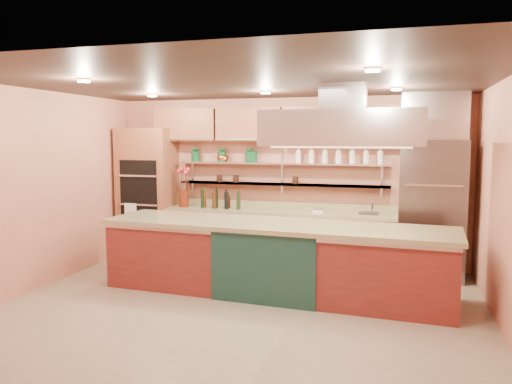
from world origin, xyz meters
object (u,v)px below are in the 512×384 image
(refrigerator, at_px, (431,209))
(copper_kettle, at_px, (224,158))
(green_canister, at_px, (253,157))
(island, at_px, (274,258))
(flower_vase, at_px, (184,198))
(kitchen_scale, at_px, (318,210))

(refrigerator, height_order, copper_kettle, refrigerator)
(green_canister, bearing_deg, copper_kettle, 180.00)
(island, bearing_deg, flower_vase, 146.97)
(refrigerator, height_order, flower_vase, refrigerator)
(flower_vase, height_order, kitchen_scale, flower_vase)
(kitchen_scale, bearing_deg, island, -125.24)
(green_canister, bearing_deg, refrigerator, -4.55)
(island, height_order, flower_vase, flower_vase)
(island, distance_m, flower_vase, 2.55)
(island, xyz_separation_m, flower_vase, (-2.00, 1.47, 0.59))
(kitchen_scale, distance_m, green_canister, 1.45)
(copper_kettle, bearing_deg, island, -51.96)
(flower_vase, relative_size, green_canister, 1.60)
(flower_vase, height_order, green_canister, green_canister)
(flower_vase, bearing_deg, copper_kettle, 18.13)
(flower_vase, distance_m, green_canister, 1.42)
(green_canister, bearing_deg, flower_vase, -169.57)
(island, xyz_separation_m, kitchen_scale, (0.37, 1.47, 0.49))
(kitchen_scale, bearing_deg, green_canister, 148.05)
(island, relative_size, green_canister, 25.27)
(copper_kettle, bearing_deg, green_canister, 0.00)
(refrigerator, bearing_deg, copper_kettle, 176.14)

